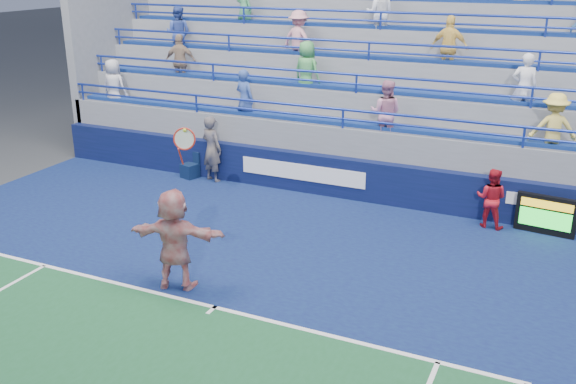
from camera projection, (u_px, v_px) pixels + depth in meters
The scene contains 8 objects.
ground at pixel (215, 308), 11.76m from camera, with size 120.00×120.00×0.00m, color #333538.
sponsor_wall at pixel (339, 177), 17.13m from camera, with size 18.00×0.32×1.10m.
bleacher_stand at pixel (381, 112), 20.01m from camera, with size 18.00×5.60×6.13m.
serve_speed_board at pixel (546, 215), 14.80m from camera, with size 1.36×0.29×0.93m.
judge_chair at pixel (190, 170), 18.73m from camera, with size 0.54×0.54×0.76m.
tennis_player at pixel (175, 239), 12.20m from camera, with size 1.96×1.06×3.24m.
line_judge at pixel (212, 149), 18.24m from camera, with size 0.70×0.46×1.91m, color #151D3B.
ball_girl at pixel (491, 198), 15.11m from camera, with size 0.71×0.55×1.46m, color #B21421.
Camera 1 is at (5.53, -8.83, 6.02)m, focal length 40.00 mm.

